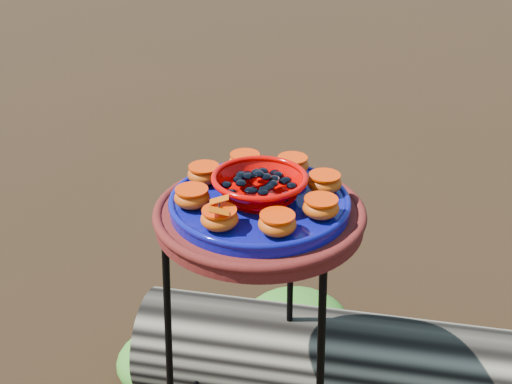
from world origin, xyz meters
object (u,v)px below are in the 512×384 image
at_px(plant_stand, 259,353).
at_px(red_bowl, 260,188).
at_px(driftwood_log, 429,376).
at_px(cobalt_plate, 260,204).
at_px(terracotta_saucer, 260,216).

xyz_separation_m(plant_stand, red_bowl, (0.00, 0.00, 0.43)).
xyz_separation_m(plant_stand, driftwood_log, (0.36, 0.30, -0.20)).
bearing_deg(cobalt_plate, terracotta_saucer, 0.00).
height_order(red_bowl, driftwood_log, red_bowl).
bearing_deg(driftwood_log, red_bowl, -140.25).
relative_size(terracotta_saucer, cobalt_plate, 1.17).
height_order(cobalt_plate, red_bowl, red_bowl).
bearing_deg(plant_stand, driftwood_log, 39.75).
bearing_deg(red_bowl, plant_stand, 0.00).
xyz_separation_m(plant_stand, terracotta_saucer, (0.00, 0.00, 0.37)).
bearing_deg(cobalt_plate, plant_stand, 0.00).
distance_m(plant_stand, driftwood_log, 0.52).
bearing_deg(plant_stand, cobalt_plate, 0.00).
height_order(cobalt_plate, driftwood_log, cobalt_plate).
xyz_separation_m(red_bowl, driftwood_log, (0.36, 0.30, -0.64)).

